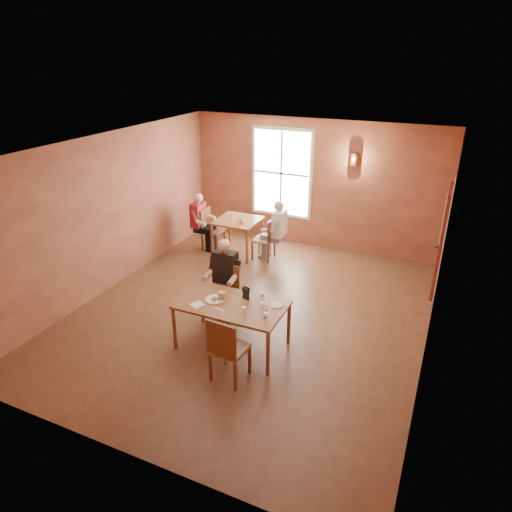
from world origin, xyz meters
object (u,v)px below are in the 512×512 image
at_px(chair_diner_main, 223,295).
at_px(diner_white, 265,231).
at_px(chair_empty, 230,347).
at_px(second_table, 238,237).
at_px(main_table, 232,325).
at_px(diner_maroon, 212,223).
at_px(chair_diner_white, 264,238).
at_px(chair_diner_maroon, 213,230).
at_px(diner_main, 222,286).

relative_size(chair_diner_main, diner_white, 0.75).
height_order(chair_empty, second_table, chair_empty).
xyz_separation_m(main_table, diner_maroon, (-2.22, 3.32, 0.26)).
height_order(chair_diner_main, chair_diner_white, chair_diner_main).
relative_size(main_table, diner_white, 1.26).
bearing_deg(chair_diner_white, chair_empty, -163.29).
height_order(chair_empty, diner_white, diner_white).
bearing_deg(chair_diner_main, chair_empty, 121.34).
distance_m(second_table, chair_diner_maroon, 0.65).
bearing_deg(diner_maroon, chair_diner_main, 32.71).
bearing_deg(second_table, chair_empty, -65.21).
bearing_deg(chair_diner_maroon, main_table, 33.35).
bearing_deg(main_table, chair_diner_maroon, 123.35).
distance_m(main_table, second_table, 3.66).
bearing_deg(diner_white, second_table, 90.00).
distance_m(chair_diner_white, chair_diner_maroon, 1.30).
relative_size(main_table, chair_diner_maroon, 1.71).
bearing_deg(diner_white, chair_diner_white, 90.00).
bearing_deg(diner_white, chair_diner_maroon, 90.00).
bearing_deg(chair_diner_white, diner_white, -90.00).
height_order(diner_white, diner_maroon, diner_white).
bearing_deg(chair_diner_main, second_table, -68.79).
bearing_deg(second_table, chair_diner_main, -68.79).
bearing_deg(diner_white, diner_main, -172.46).
distance_m(chair_diner_main, diner_maroon, 3.18).
relative_size(main_table, chair_diner_white, 1.73).
relative_size(chair_diner_white, diner_maroon, 0.74).
bearing_deg(chair_diner_maroon, chair_empty, 31.95).
relative_size(diner_main, chair_empty, 1.32).
distance_m(chair_diner_maroon, diner_maroon, 0.17).
relative_size(second_table, chair_diner_maroon, 0.96).
height_order(chair_diner_main, chair_empty, chair_empty).
bearing_deg(chair_diner_main, chair_diner_white, -81.75).
bearing_deg(main_table, diner_maroon, 123.71).
distance_m(main_table, diner_main, 0.85).
bearing_deg(chair_diner_white, main_table, -165.05).
height_order(main_table, diner_white, diner_white).
bearing_deg(chair_diner_white, second_table, 90.00).
bearing_deg(chair_empty, diner_maroon, 126.61).
bearing_deg(diner_main, chair_diner_main, -90.00).
distance_m(chair_diner_main, second_table, 2.87).
bearing_deg(main_table, second_table, 114.82).
xyz_separation_m(chair_diner_white, chair_diner_maroon, (-1.30, 0.00, 0.01)).
bearing_deg(second_table, diner_maroon, 180.00).
relative_size(diner_main, second_table, 1.44).
height_order(chair_diner_maroon, diner_maroon, diner_maroon).
height_order(diner_main, chair_diner_maroon, diner_main).
relative_size(chair_diner_main, second_table, 1.05).
bearing_deg(diner_white, main_table, -165.53).
relative_size(chair_diner_main, chair_diner_maroon, 1.01).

